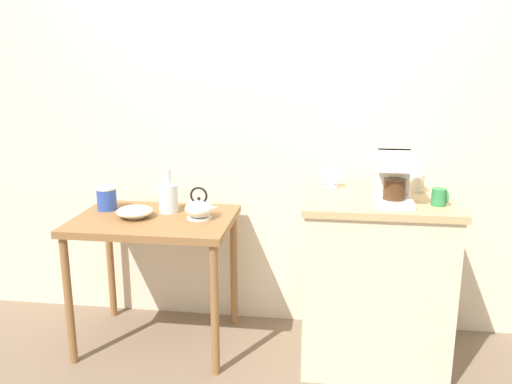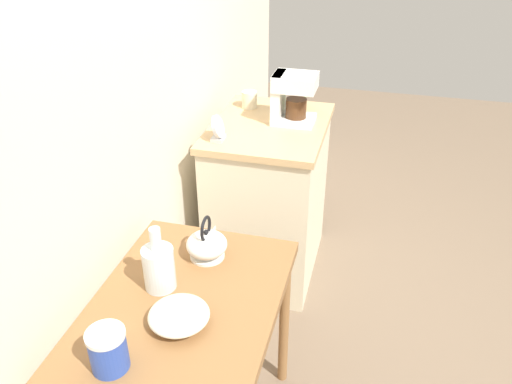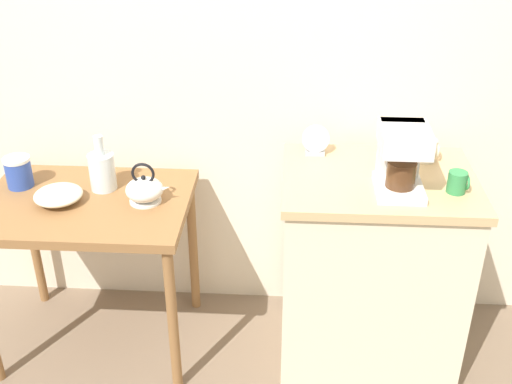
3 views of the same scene
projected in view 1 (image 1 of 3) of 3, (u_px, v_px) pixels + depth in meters
ground_plane at (252, 352)px, 3.00m from camera, size 8.00×8.00×0.00m
back_wall at (280, 98)px, 3.10m from camera, size 4.40×0.10×2.80m
wooden_table at (155, 234)px, 2.95m from camera, size 0.88×0.64×0.77m
kitchen_counter at (374, 281)px, 2.83m from camera, size 0.77×0.60×0.93m
bowl_stoneware at (135, 212)px, 2.91m from camera, size 0.20×0.20×0.06m
teakettle at (200, 209)px, 2.89m from camera, size 0.19×0.16×0.18m
glass_carafe_vase at (168, 197)px, 3.01m from camera, size 0.11×0.11×0.25m
canister_enamel at (107, 198)px, 3.06m from camera, size 0.12×0.12×0.14m
coffee_maker at (394, 175)px, 2.58m from camera, size 0.18×0.22×0.26m
mug_small_cream at (416, 183)px, 2.83m from camera, size 0.09×0.09×0.09m
mug_tall_green at (439, 197)px, 2.56m from camera, size 0.08×0.07×0.08m
table_clock at (330, 177)px, 2.93m from camera, size 0.12×0.06×0.13m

